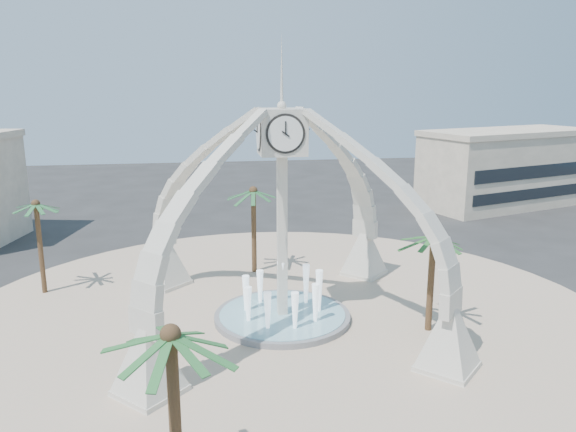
{
  "coord_description": "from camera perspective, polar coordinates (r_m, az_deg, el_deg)",
  "views": [
    {
      "loc": [
        -4.52,
        -30.49,
        13.61
      ],
      "look_at": [
        0.66,
        2.0,
        5.83
      ],
      "focal_mm": 35.0,
      "sensor_mm": 36.0,
      "label": 1
    }
  ],
  "objects": [
    {
      "name": "ground",
      "position": [
        33.69,
        -0.58,
        -10.52
      ],
      "size": [
        140.0,
        140.0,
        0.0
      ],
      "primitive_type": "plane",
      "color": "#282828",
      "rests_on": "ground"
    },
    {
      "name": "plaza",
      "position": [
        33.68,
        -0.58,
        -10.47
      ],
      "size": [
        40.0,
        40.0,
        0.06
      ],
      "primitive_type": "cylinder",
      "color": "tan",
      "rests_on": "ground"
    },
    {
      "name": "clock_tower",
      "position": [
        31.64,
        -0.61,
        0.3
      ],
      "size": [
        17.94,
        17.94,
        16.3
      ],
      "color": "beige",
      "rests_on": "ground"
    },
    {
      "name": "fountain",
      "position": [
        33.58,
        -0.58,
        -10.07
      ],
      "size": [
        8.0,
        8.0,
        3.62
      ],
      "color": "gray",
      "rests_on": "ground"
    },
    {
      "name": "building_ne",
      "position": [
        68.55,
        21.36,
        4.6
      ],
      "size": [
        21.87,
        14.17,
        8.6
      ],
      "rotation": [
        0.0,
        0.0,
        0.31
      ],
      "color": "beige",
      "rests_on": "ground"
    },
    {
      "name": "palm_east",
      "position": [
        31.51,
        14.57,
        -2.16
      ],
      "size": [
        5.06,
        5.06,
        6.25
      ],
      "rotation": [
        0.0,
        0.0,
        0.38
      ],
      "color": "brown",
      "rests_on": "ground"
    },
    {
      "name": "palm_west",
      "position": [
        39.52,
        -24.24,
        0.98
      ],
      "size": [
        4.34,
        4.34,
        6.74
      ],
      "rotation": [
        0.0,
        0.0,
        0.3
      ],
      "color": "brown",
      "rests_on": "ground"
    },
    {
      "name": "palm_north",
      "position": [
        40.29,
        -3.54,
        2.46
      ],
      "size": [
        4.68,
        4.68,
        6.87
      ],
      "rotation": [
        0.0,
        0.0,
        -0.26
      ],
      "color": "brown",
      "rests_on": "ground"
    },
    {
      "name": "palm_south",
      "position": [
        17.78,
        -11.83,
        -11.99
      ],
      "size": [
        5.13,
        5.13,
        6.97
      ],
      "rotation": [
        0.0,
        0.0,
        0.29
      ],
      "color": "brown",
      "rests_on": "ground"
    }
  ]
}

